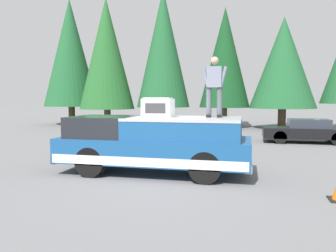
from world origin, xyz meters
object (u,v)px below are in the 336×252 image
(pickup_truck, at_px, (154,144))
(compressor_unit, at_px, (158,107))
(person_on_truck_bed, at_px, (214,85))
(parked_car_black, at_px, (307,131))
(parked_car_white, at_px, (199,129))

(pickup_truck, height_order, compressor_unit, compressor_unit)
(person_on_truck_bed, xyz_separation_m, parked_car_black, (7.98, -3.76, -1.97))
(compressor_unit, relative_size, parked_car_black, 0.20)
(person_on_truck_bed, distance_m, parked_car_white, 8.35)
(person_on_truck_bed, bearing_deg, pickup_truck, 95.86)
(compressor_unit, distance_m, person_on_truck_bed, 1.71)
(parked_car_black, xyz_separation_m, parked_car_white, (-0.02, 5.31, 0.00))
(pickup_truck, bearing_deg, parked_car_white, -1.13)
(parked_car_black, bearing_deg, compressor_unit, 146.83)
(pickup_truck, height_order, parked_car_black, pickup_truck)
(pickup_truck, distance_m, person_on_truck_bed, 2.40)
(parked_car_white, bearing_deg, person_on_truck_bed, -169.02)
(pickup_truck, height_order, person_on_truck_bed, person_on_truck_bed)
(parked_car_black, bearing_deg, person_on_truck_bed, 154.76)
(pickup_truck, bearing_deg, parked_car_black, -33.84)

